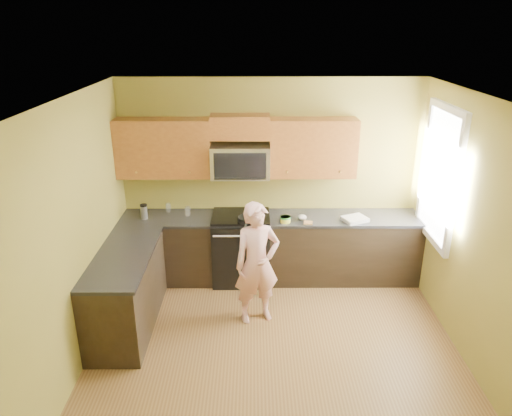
{
  "coord_description": "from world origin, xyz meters",
  "views": [
    {
      "loc": [
        -0.23,
        -4.19,
        3.36
      ],
      "look_at": [
        -0.2,
        1.3,
        1.2
      ],
      "focal_mm": 33.53,
      "sensor_mm": 36.0,
      "label": 1
    }
  ],
  "objects_px": {
    "microwave": "(241,176)",
    "travel_mug": "(145,218)",
    "stove": "(241,247)",
    "frying_pan": "(249,221)",
    "butter_tub": "(285,222)",
    "woman": "(257,264)"
  },
  "relations": [
    {
      "from": "butter_tub",
      "to": "frying_pan",
      "type": "bearing_deg",
      "value": -175.51
    },
    {
      "from": "stove",
      "to": "travel_mug",
      "type": "xyz_separation_m",
      "value": [
        -1.27,
        -0.03,
        0.45
      ]
    },
    {
      "from": "stove",
      "to": "frying_pan",
      "type": "distance_m",
      "value": 0.53
    },
    {
      "from": "microwave",
      "to": "travel_mug",
      "type": "height_order",
      "value": "microwave"
    },
    {
      "from": "woman",
      "to": "frying_pan",
      "type": "bearing_deg",
      "value": 80.23
    },
    {
      "from": "woman",
      "to": "travel_mug",
      "type": "height_order",
      "value": "woman"
    },
    {
      "from": "stove",
      "to": "frying_pan",
      "type": "height_order",
      "value": "frying_pan"
    },
    {
      "from": "frying_pan",
      "to": "butter_tub",
      "type": "height_order",
      "value": "frying_pan"
    },
    {
      "from": "frying_pan",
      "to": "travel_mug",
      "type": "xyz_separation_m",
      "value": [
        -1.38,
        0.17,
        -0.03
      ]
    },
    {
      "from": "frying_pan",
      "to": "travel_mug",
      "type": "relative_size",
      "value": 2.48
    },
    {
      "from": "microwave",
      "to": "travel_mug",
      "type": "relative_size",
      "value": 3.85
    },
    {
      "from": "stove",
      "to": "woman",
      "type": "distance_m",
      "value": 1.02
    },
    {
      "from": "stove",
      "to": "woman",
      "type": "height_order",
      "value": "woman"
    },
    {
      "from": "woman",
      "to": "travel_mug",
      "type": "distance_m",
      "value": 1.76
    },
    {
      "from": "stove",
      "to": "microwave",
      "type": "relative_size",
      "value": 1.25
    },
    {
      "from": "microwave",
      "to": "frying_pan",
      "type": "xyz_separation_m",
      "value": [
        0.11,
        -0.33,
        -0.5
      ]
    },
    {
      "from": "microwave",
      "to": "butter_tub",
      "type": "relative_size",
      "value": 5.58
    },
    {
      "from": "butter_tub",
      "to": "stove",
      "type": "bearing_deg",
      "value": 163.93
    },
    {
      "from": "woman",
      "to": "butter_tub",
      "type": "relative_size",
      "value": 10.87
    },
    {
      "from": "butter_tub",
      "to": "woman",
      "type": "bearing_deg",
      "value": -115.13
    },
    {
      "from": "butter_tub",
      "to": "travel_mug",
      "type": "xyz_separation_m",
      "value": [
        -1.85,
        0.13,
        0.0
      ]
    },
    {
      "from": "frying_pan",
      "to": "woman",
      "type": "bearing_deg",
      "value": -73.05
    }
  ]
}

